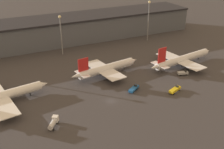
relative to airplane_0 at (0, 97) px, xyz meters
The scene contains 11 objects.
ground 50.05m from the airplane_0, 23.61° to the right, with size 600.00×600.00×0.00m, color #383538.
terminal_building 86.29m from the airplane_0, 57.93° to the left, with size 216.20×30.94×17.85m.
airplane_0 is the anchor object (origin of this frame).
airplane_1 56.30m from the airplane_0, ahead, with size 43.08×30.23×13.07m.
airplane_2 102.27m from the airplane_0, ahead, with size 49.93×33.06×14.45m.
service_vehicle_0 94.76m from the airplane_0, ahead, with size 6.19×3.67×2.78m.
service_vehicle_1 62.53m from the airplane_0, 14.82° to the right, with size 7.77×6.30×2.57m.
service_vehicle_2 82.19m from the airplane_0, 18.41° to the right, with size 8.08×5.01×2.79m.
service_vehicle_3 32.18m from the airplane_0, 58.79° to the right, with size 5.94×7.19×3.27m.
lamp_post_1 65.98m from the airplane_0, 47.66° to the left, with size 1.80×1.80×25.73m.
lamp_post_2 120.22m from the airplane_0, 23.65° to the left, with size 1.80×1.80×29.15m.
Camera 1 is at (-48.99, -100.95, 67.13)m, focal length 45.00 mm.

